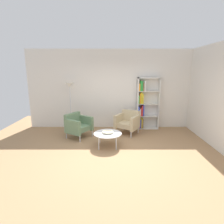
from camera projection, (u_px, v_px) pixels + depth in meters
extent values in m
plane|color=#9E7751|center=(115.00, 155.00, 4.77)|extent=(8.32, 8.32, 0.00)
cube|color=silver|center=(114.00, 89.00, 6.84)|extent=(6.40, 0.12, 2.90)
cube|color=silver|center=(219.00, 96.00, 5.03)|extent=(0.12, 5.20, 2.90)
cube|color=silver|center=(138.00, 104.00, 6.73)|extent=(0.03, 0.30, 1.90)
cube|color=silver|center=(158.00, 104.00, 6.73)|extent=(0.03, 0.30, 1.90)
cube|color=silver|center=(149.00, 78.00, 6.52)|extent=(0.80, 0.30, 0.03)
cube|color=silver|center=(147.00, 128.00, 6.94)|extent=(0.80, 0.30, 0.03)
cube|color=silver|center=(147.00, 103.00, 6.87)|extent=(0.80, 0.02, 1.90)
cube|color=silver|center=(148.00, 116.00, 6.83)|extent=(0.76, 0.28, 0.02)
cube|color=silver|center=(148.00, 104.00, 6.73)|extent=(0.76, 0.28, 0.02)
cube|color=silver|center=(149.00, 91.00, 6.63)|extent=(0.76, 0.28, 0.02)
cube|color=red|center=(138.00, 123.00, 6.85)|extent=(0.03, 0.20, 0.35)
cube|color=purple|center=(139.00, 124.00, 6.84)|extent=(0.02, 0.17, 0.32)
cube|color=purple|center=(140.00, 124.00, 6.88)|extent=(0.03, 0.23, 0.26)
cube|color=blue|center=(140.00, 123.00, 6.88)|extent=(0.03, 0.24, 0.31)
cube|color=yellow|center=(142.00, 123.00, 6.85)|extent=(0.04, 0.19, 0.38)
cube|color=olive|center=(143.00, 123.00, 6.85)|extent=(0.03, 0.19, 0.34)
cube|color=blue|center=(138.00, 111.00, 6.76)|extent=(0.04, 0.22, 0.35)
cube|color=white|center=(140.00, 112.00, 6.76)|extent=(0.04, 0.21, 0.26)
cube|color=red|center=(141.00, 112.00, 6.77)|extent=(0.03, 0.22, 0.31)
cube|color=red|center=(142.00, 111.00, 6.75)|extent=(0.03, 0.20, 0.39)
cube|color=blue|center=(143.00, 110.00, 6.76)|extent=(0.03, 0.24, 0.40)
cube|color=green|center=(139.00, 100.00, 6.66)|extent=(0.03, 0.21, 0.29)
cube|color=orange|center=(140.00, 99.00, 6.63)|extent=(0.03, 0.17, 0.37)
cube|color=yellow|center=(141.00, 98.00, 6.66)|extent=(0.02, 0.24, 0.41)
cube|color=yellow|center=(142.00, 98.00, 6.66)|extent=(0.03, 0.23, 0.41)
cube|color=yellow|center=(143.00, 99.00, 6.67)|extent=(0.04, 0.25, 0.35)
cube|color=orange|center=(139.00, 87.00, 6.57)|extent=(0.04, 0.24, 0.27)
cube|color=green|center=(141.00, 86.00, 6.56)|extent=(0.04, 0.23, 0.37)
cube|color=green|center=(142.00, 86.00, 6.56)|extent=(0.03, 0.23, 0.35)
cube|color=olive|center=(144.00, 87.00, 6.55)|extent=(0.04, 0.19, 0.29)
cube|color=white|center=(145.00, 86.00, 6.53)|extent=(0.04, 0.17, 0.35)
cylinder|color=silver|center=(108.00, 133.00, 5.20)|extent=(0.80, 0.80, 0.02)
cylinder|color=silver|center=(99.00, 143.00, 5.02)|extent=(0.03, 0.03, 0.38)
cylinder|color=silver|center=(116.00, 143.00, 5.02)|extent=(0.03, 0.03, 0.38)
cylinder|color=silver|center=(100.00, 137.00, 5.48)|extent=(0.03, 0.03, 0.38)
cylinder|color=silver|center=(116.00, 137.00, 5.48)|extent=(0.03, 0.03, 0.38)
cylinder|color=beige|center=(108.00, 133.00, 5.20)|extent=(0.13, 0.13, 0.02)
cylinder|color=beige|center=(108.00, 132.00, 5.20)|extent=(0.32, 0.32, 0.02)
torus|color=beige|center=(108.00, 132.00, 5.19)|extent=(0.32, 0.32, 0.02)
cube|color=#C6B289|center=(127.00, 125.00, 6.29)|extent=(0.85, 0.83, 0.16)
cube|color=#C6B289|center=(131.00, 115.00, 6.46)|extent=(0.61, 0.44, 0.38)
cube|color=#C6B289|center=(119.00, 120.00, 6.41)|extent=(0.41, 0.58, 0.46)
cube|color=#C6B289|center=(135.00, 123.00, 6.10)|extent=(0.41, 0.58, 0.46)
cylinder|color=silver|center=(115.00, 131.00, 6.23)|extent=(0.04, 0.04, 0.24)
cylinder|color=silver|center=(131.00, 134.00, 5.93)|extent=(0.04, 0.04, 0.24)
cylinder|color=silver|center=(123.00, 127.00, 6.72)|extent=(0.04, 0.04, 0.24)
cylinder|color=silver|center=(138.00, 129.00, 6.41)|extent=(0.04, 0.04, 0.24)
cube|color=slate|center=(79.00, 128.00, 5.94)|extent=(0.83, 0.85, 0.16)
cube|color=slate|center=(73.00, 119.00, 6.02)|extent=(0.45, 0.60, 0.38)
cube|color=slate|center=(72.00, 127.00, 5.65)|extent=(0.58, 0.42, 0.46)
cube|color=slate|center=(86.00, 123.00, 6.16)|extent=(0.58, 0.42, 0.46)
cylinder|color=silver|center=(80.00, 138.00, 5.57)|extent=(0.04, 0.04, 0.24)
cylinder|color=silver|center=(92.00, 133.00, 6.06)|extent=(0.04, 0.04, 0.24)
cylinder|color=silver|center=(67.00, 135.00, 5.88)|extent=(0.04, 0.04, 0.24)
cylinder|color=silver|center=(79.00, 130.00, 6.37)|extent=(0.04, 0.04, 0.24)
cylinder|color=silver|center=(72.00, 130.00, 6.74)|extent=(0.28, 0.28, 0.02)
cylinder|color=silver|center=(71.00, 107.00, 6.56)|extent=(0.03, 0.03, 1.65)
cone|color=white|center=(70.00, 85.00, 6.38)|extent=(0.32, 0.32, 0.18)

